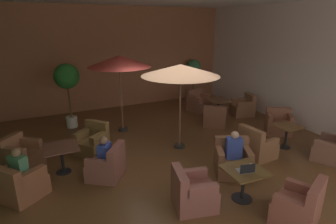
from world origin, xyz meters
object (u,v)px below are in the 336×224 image
object	(u,v)px
armchair_front_left_north	(232,161)
armchair_front_right_south	(20,184)
potted_tree_mid_left	(194,72)
patron_blue_shirt	(104,151)
armchair_front_right_east	(21,156)
armchair_rear_right_south	(278,124)
armchair_mid_center_east	(243,108)
open_laptop	(246,170)
armchair_front_left_east	(193,192)
armchair_rear_right_east	(332,149)
cafe_table_front_left	(244,176)
armchair_mid_center_south	(199,103)
cafe_table_front_right	(61,152)
armchair_rear_right_north	(257,146)
armchair_front_left_south	(299,207)
patron_with_friend	(18,165)
cafe_table_mid_center	(218,103)
cafe_table_rear_right	(287,130)
armchair_mid_center_north	(215,118)
potted_tree_left_corner	(67,80)
patio_umbrella_center_beige	(119,62)
patio_umbrella_tall_red	(180,71)
armchair_front_right_west	(107,166)
iced_drink_cup	(251,167)
armchair_front_right_north	(93,142)
patron_by_window	(234,147)

from	to	relation	value
armchair_front_left_north	armchair_front_right_south	size ratio (longest dim) A/B	0.99
potted_tree_mid_left	patron_blue_shirt	world-z (taller)	potted_tree_mid_left
armchair_front_right_east	armchair_rear_right_south	xyz separation A→B (m)	(7.60, -1.17, -0.02)
armchair_rear_right_south	potted_tree_mid_left	xyz separation A→B (m)	(-0.37, 4.82, 1.01)
armchair_mid_center_east	open_laptop	distance (m)	5.79
armchair_front_left_east	armchair_rear_right_east	xyz separation A→B (m)	(4.31, 0.03, -0.01)
armchair_front_right_east	potted_tree_mid_left	xyz separation A→B (m)	(7.24, 3.65, 0.99)
armchair_rear_right_south	cafe_table_front_left	bearing A→B (deg)	-146.66
armchair_front_left_north	armchair_rear_right_south	world-z (taller)	armchair_front_left_north
armchair_front_right_south	armchair_mid_center_south	bearing A→B (deg)	28.04
cafe_table_front_right	armchair_front_right_south	world-z (taller)	armchair_front_right_south
armchair_mid_center_south	armchair_rear_right_north	distance (m)	4.38
armchair_front_left_south	patron_with_friend	distance (m)	5.47
armchair_rear_right_north	potted_tree_mid_left	xyz separation A→B (m)	(1.55, 5.83, 1.00)
armchair_front_right_east	armchair_rear_right_north	world-z (taller)	armchair_rear_right_north
armchair_front_left_north	armchair_front_right_east	size ratio (longest dim) A/B	1.04
armchair_front_right_east	open_laptop	bearing A→B (deg)	-41.69
armchair_rear_right_east	patron_with_friend	distance (m)	7.55
armchair_front_left_south	armchair_mid_center_east	xyz separation A→B (m)	(3.31, 5.27, -0.00)
cafe_table_mid_center	cafe_table_rear_right	world-z (taller)	same
armchair_front_right_east	open_laptop	xyz separation A→B (m)	(4.02, -3.58, 0.41)
armchair_mid_center_north	potted_tree_left_corner	bearing A→B (deg)	154.63
armchair_front_left_south	patron_blue_shirt	world-z (taller)	patron_blue_shirt
armchair_mid_center_south	armchair_rear_right_south	bearing A→B (deg)	-72.50
armchair_front_left_east	patio_umbrella_center_beige	bearing A→B (deg)	89.74
cafe_table_rear_right	armchair_rear_right_north	world-z (taller)	armchair_rear_right_north
armchair_front_left_north	patio_umbrella_tall_red	xyz separation A→B (m)	(-0.45, 1.84, 1.95)
armchair_front_right_west	open_laptop	distance (m)	3.14
armchair_mid_center_north	armchair_rear_right_south	bearing A→B (deg)	-43.98
armchair_front_right_south	armchair_mid_center_east	distance (m)	8.12
armchair_front_left_north	cafe_table_rear_right	distance (m)	2.36
potted_tree_left_corner	armchair_front_left_south	bearing A→B (deg)	-66.87
armchair_front_left_east	iced_drink_cup	xyz separation A→B (m)	(1.17, -0.31, 0.43)
armchair_front_left_east	armchair_mid_center_east	world-z (taller)	armchair_mid_center_east
cafe_table_front_right	armchair_front_right_north	bearing A→B (deg)	40.22
armchair_mid_center_north	iced_drink_cup	world-z (taller)	armchair_mid_center_north
armchair_rear_right_south	iced_drink_cup	bearing A→B (deg)	-145.15
armchair_mid_center_east	cafe_table_rear_right	bearing A→B (deg)	-107.87
cafe_table_front_right	cafe_table_rear_right	world-z (taller)	same
cafe_table_rear_right	armchair_mid_center_north	bearing A→B (deg)	108.07
armchair_mid_center_east	cafe_table_rear_right	distance (m)	3.04
cafe_table_front_right	armchair_front_right_north	world-z (taller)	armchair_front_right_north
armchair_front_left_south	potted_tree_left_corner	world-z (taller)	potted_tree_left_corner
cafe_table_front_left	armchair_front_left_east	world-z (taller)	armchair_front_left_east
armchair_rear_right_north	patron_blue_shirt	xyz separation A→B (m)	(-3.91, 0.81, 0.36)
armchair_rear_right_east	potted_tree_left_corner	bearing A→B (deg)	135.74
armchair_front_right_south	armchair_rear_right_south	bearing A→B (deg)	1.76
armchair_mid_center_north	armchair_rear_right_north	world-z (taller)	armchair_rear_right_north
cafe_table_mid_center	armchair_front_right_south	bearing A→B (deg)	-159.99
patron_by_window	armchair_front_right_north	bearing A→B (deg)	136.89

